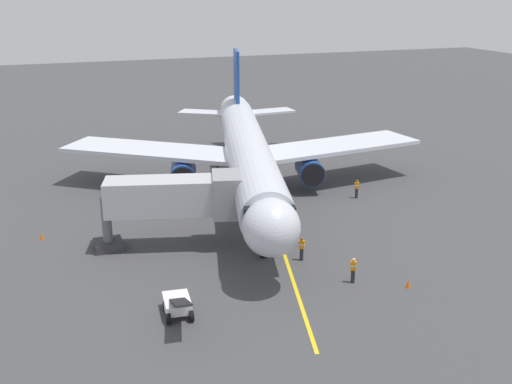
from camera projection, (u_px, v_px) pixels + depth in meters
The scene contains 11 objects.
ground_plane at pixel (258, 185), 59.22m from camera, with size 220.00×220.00×0.00m, color #424244.
apron_lead_in_line at pixel (272, 218), 50.91m from camera, with size 0.24×40.00×0.01m, color yellow.
airplane at pixel (248, 152), 55.26m from camera, with size 33.63×39.75×11.50m.
jet_bridge at pixel (185, 197), 44.21m from camera, with size 11.46×5.48×5.40m.
ground_crew_marshaller at pixel (302, 248), 42.75m from camera, with size 0.47×0.43×1.71m.
ground_crew_wing_walker at pixel (353, 270), 39.50m from camera, with size 0.47×0.42×1.71m.
ground_crew_loader at pixel (357, 189), 55.39m from camera, with size 0.47×0.40×1.71m.
belt_loader_near_nose at pixel (178, 304), 35.60m from camera, with size 1.78×4.68×2.32m.
tug_portside at pixel (274, 152), 68.41m from camera, with size 2.32×2.71×1.50m.
safety_cone_nose_left at pixel (42, 236), 46.44m from camera, with size 0.32×0.32×0.55m, color #F2590F.
safety_cone_nose_right at pixel (409, 284), 39.01m from camera, with size 0.32×0.32×0.55m, color #F2590F.
Camera 1 is at (19.69, 52.85, 18.06)m, focal length 43.52 mm.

